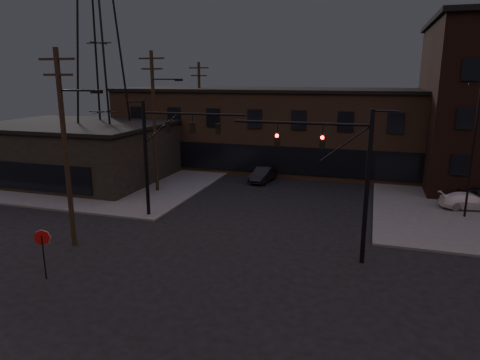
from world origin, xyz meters
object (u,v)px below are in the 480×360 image
(traffic_signal_far, at_px, (162,146))
(parked_car_lot_b, at_px, (469,201))
(car_crossing, at_px, (263,174))
(stop_sign, at_px, (42,243))
(traffic_signal_near, at_px, (345,169))

(traffic_signal_far, bearing_deg, parked_car_lot_b, 21.56)
(parked_car_lot_b, distance_m, car_crossing, 16.99)
(stop_sign, bearing_deg, parked_car_lot_b, 39.83)
(parked_car_lot_b, bearing_deg, traffic_signal_near, 133.68)
(traffic_signal_far, relative_size, car_crossing, 1.94)
(traffic_signal_near, bearing_deg, stop_sign, -154.10)
(traffic_signal_far, distance_m, stop_sign, 10.55)
(traffic_signal_far, xyz_separation_m, car_crossing, (3.86, 12.25, -4.33))
(traffic_signal_near, height_order, parked_car_lot_b, traffic_signal_near)
(stop_sign, distance_m, car_crossing, 22.85)
(traffic_signal_near, distance_m, car_crossing, 18.26)
(parked_car_lot_b, height_order, car_crossing, car_crossing)
(traffic_signal_near, relative_size, traffic_signal_far, 1.00)
(traffic_signal_near, distance_m, stop_sign, 15.17)
(stop_sign, xyz_separation_m, parked_car_lot_b, (21.60, 18.01, -1.11))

